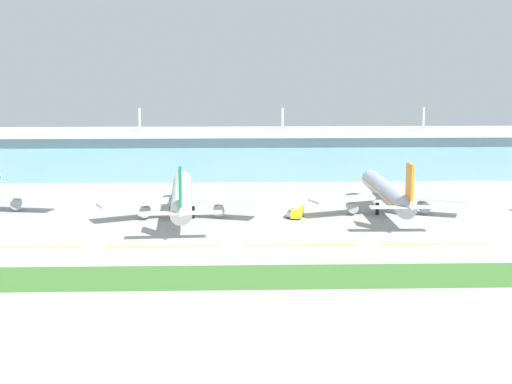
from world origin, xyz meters
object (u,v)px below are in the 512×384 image
object	(u,v)px
fuel_truck	(297,211)
baggage_cart	(293,214)
airliner_near_middle	(182,196)
airliner_far_middle	(387,193)

from	to	relation	value
fuel_truck	baggage_cart	xyz separation A→B (m)	(-1.25, 0.41, -1.00)
airliner_near_middle	baggage_cart	bearing A→B (deg)	-2.63
airliner_near_middle	baggage_cart	size ratio (longest dim) A/B	17.83
airliner_near_middle	baggage_cart	xyz separation A→B (m)	(32.59, -1.50, -5.19)
airliner_near_middle	airliner_far_middle	world-z (taller)	same
airliner_near_middle	airliner_far_middle	xyz separation A→B (m)	(61.61, 3.70, -0.00)
fuel_truck	baggage_cart	bearing A→B (deg)	161.96
fuel_truck	airliner_near_middle	bearing A→B (deg)	176.78
airliner_near_middle	fuel_truck	bearing A→B (deg)	-3.22
airliner_far_middle	airliner_near_middle	bearing A→B (deg)	-176.56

